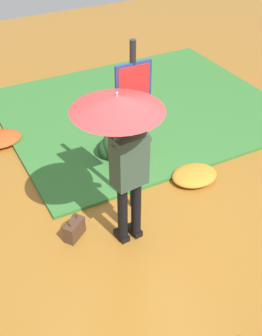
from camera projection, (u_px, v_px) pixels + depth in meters
ground_plane at (141, 241)px, 5.45m from camera, size 18.00×18.00×0.00m
grass_verge at (141, 109)px, 8.05m from camera, size 4.80×4.00×0.05m
person_with_umbrella at (123, 133)px, 4.54m from camera, size 0.96×0.96×2.04m
info_sign_post at (133, 112)px, 5.11m from camera, size 0.44×0.07×2.30m
handbag at (74, 229)px, 5.44m from camera, size 0.32×0.29×0.37m
shrub_cluster at (119, 145)px, 6.72m from camera, size 0.64×0.58×0.52m
leaf_pile_by_bench at (194, 175)px, 6.39m from camera, size 0.68×0.55×0.15m
leaf_pile_far_path at (0, 139)px, 7.17m from camera, size 0.68×0.55×0.15m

